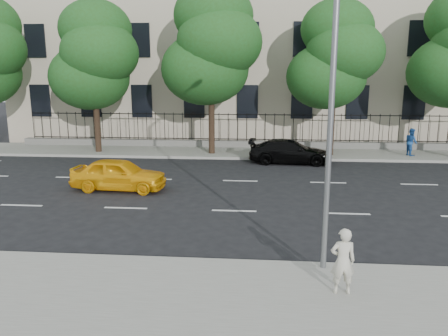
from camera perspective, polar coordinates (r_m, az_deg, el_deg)
The scene contains 14 objects.
ground at distance 13.45m, azimuth 0.68°, elevation -8.88°, with size 120.00×120.00×0.00m, color black.
near_sidewalk at distance 9.80m, azimuth -1.08°, elevation -16.90°, with size 60.00×4.00×0.15m, color gray.
far_sidewalk at distance 26.95m, azimuth 2.82°, elevation 2.04°, with size 60.00×4.00×0.15m, color gray.
lane_markings at distance 17.95m, azimuth 1.77°, elevation -3.40°, with size 49.60×4.62×0.01m, color silver, non-canonical shape.
masonry_building at distance 35.71m, azimuth 3.52°, elevation 18.94°, with size 34.60×12.11×18.50m.
iron_fence at distance 28.53m, azimuth 2.95°, elevation 3.77°, with size 30.00×0.50×2.20m.
street_light at distance 10.87m, azimuth 13.69°, elevation 13.50°, with size 0.25×3.32×8.05m.
tree_b at distance 27.70m, azimuth -16.54°, elevation 13.82°, with size 5.53×5.12×8.97m.
tree_c at distance 26.08m, azimuth -1.56°, elevation 15.69°, with size 5.89×5.50×9.80m.
tree_d at distance 26.22m, azimuth 14.32°, elevation 14.05°, with size 5.34×4.94×8.84m.
yellow_taxi at distance 18.96m, azimuth -13.57°, elevation -0.80°, with size 1.60×3.97×1.35m, color #FCAF0E.
black_sedan at distance 24.24m, azimuth 8.60°, elevation 2.15°, with size 1.83×4.51×1.31m, color black.
woman_near at distance 9.94m, azimuth 15.26°, elevation -11.65°, with size 0.54×0.36×1.49m, color beige.
pedestrian_far at distance 27.70m, azimuth 23.26°, elevation 3.16°, with size 0.77×0.60×1.59m, color #1E4C93.
Camera 1 is at (0.89, -12.51, 4.85)m, focal length 35.00 mm.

